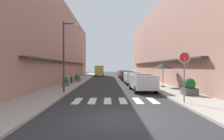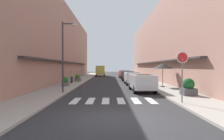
% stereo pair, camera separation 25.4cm
% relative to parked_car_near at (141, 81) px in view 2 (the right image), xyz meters
% --- Properties ---
extents(ground_plane, '(107.92, 107.92, 0.00)m').
position_rel_parked_car_near_xyz_m(ground_plane, '(-2.52, 11.21, -0.92)').
color(ground_plane, '#2B2B2D').
extents(sidewalk_left, '(2.86, 68.68, 0.12)m').
position_rel_parked_car_near_xyz_m(sidewalk_left, '(-7.53, 11.21, -0.86)').
color(sidewalk_left, '#9E998E').
rests_on(sidewalk_left, ground_plane).
extents(sidewalk_right, '(2.86, 68.68, 0.12)m').
position_rel_parked_car_near_xyz_m(sidewalk_right, '(2.48, 11.21, -0.86)').
color(sidewalk_right, '#9E998E').
rests_on(sidewalk_right, ground_plane).
extents(building_row_left, '(5.50, 46.15, 11.23)m').
position_rel_parked_car_near_xyz_m(building_row_left, '(-11.46, 12.67, 4.69)').
color(building_row_left, '#A87A6B').
rests_on(building_row_left, ground_plane).
extents(building_row_right, '(5.50, 46.15, 10.88)m').
position_rel_parked_car_near_xyz_m(building_row_right, '(6.41, 12.67, 4.51)').
color(building_row_right, '#A87A6B').
rests_on(building_row_right, ground_plane).
extents(crosswalk, '(5.20, 2.20, 0.01)m').
position_rel_parked_car_near_xyz_m(crosswalk, '(-2.52, -4.43, -0.92)').
color(crosswalk, silver).
rests_on(crosswalk, ground_plane).
extents(parked_car_near, '(1.89, 4.40, 1.47)m').
position_rel_parked_car_near_xyz_m(parked_car_near, '(0.00, 0.00, 0.00)').
color(parked_car_near, silver).
rests_on(parked_car_near, ground_plane).
extents(parked_car_mid, '(1.86, 4.07, 1.47)m').
position_rel_parked_car_near_xyz_m(parked_car_mid, '(-0.00, 6.47, -0.00)').
color(parked_car_mid, silver).
rests_on(parked_car_mid, ground_plane).
extents(parked_car_far, '(1.86, 4.04, 1.47)m').
position_rel_parked_car_near_xyz_m(parked_car_far, '(-0.00, 12.71, -0.00)').
color(parked_car_far, black).
rests_on(parked_car_far, ground_plane).
extents(parked_car_distant, '(1.96, 4.34, 1.47)m').
position_rel_parked_car_near_xyz_m(parked_car_distant, '(-0.00, 18.86, -0.00)').
color(parked_car_distant, maroon).
rests_on(parked_car_distant, ground_plane).
extents(delivery_van, '(2.07, 5.43, 2.37)m').
position_rel_parked_car_near_xyz_m(delivery_van, '(-4.90, 27.65, 0.48)').
color(delivery_van, '#D8CC4C').
rests_on(delivery_van, ground_plane).
extents(round_street_sign, '(0.65, 0.07, 2.86)m').
position_rel_parked_car_near_xyz_m(round_street_sign, '(1.30, -5.79, 1.39)').
color(round_street_sign, slate).
rests_on(round_street_sign, sidewalk_right).
extents(street_lamp, '(1.19, 0.28, 5.57)m').
position_rel_parked_car_near_xyz_m(street_lamp, '(-6.28, -1.30, 2.58)').
color(street_lamp, '#38383D').
rests_on(street_lamp, sidewalk_left).
extents(cafe_umbrella, '(2.06, 2.06, 2.38)m').
position_rel_parked_car_near_xyz_m(cafe_umbrella, '(2.61, 2.70, 1.29)').
color(cafe_umbrella, '#262626').
rests_on(cafe_umbrella, sidewalk_right).
extents(planter_corner, '(0.94, 0.94, 1.20)m').
position_rel_parked_car_near_xyz_m(planter_corner, '(2.86, -2.93, -0.25)').
color(planter_corner, '#4C4C4C').
rests_on(planter_corner, sidewalk_right).
extents(planter_midblock, '(0.71, 0.71, 0.99)m').
position_rel_parked_car_near_xyz_m(planter_midblock, '(-7.39, 3.58, -0.33)').
color(planter_midblock, slate).
rests_on(planter_midblock, sidewalk_left).
extents(planter_far, '(0.87, 0.87, 1.01)m').
position_rel_parked_car_near_xyz_m(planter_far, '(-7.16, 9.77, -0.36)').
color(planter_far, slate).
rests_on(planter_far, sidewalk_left).
extents(pedestrian_walking_near, '(0.34, 0.34, 1.66)m').
position_rel_parked_car_near_xyz_m(pedestrian_walking_near, '(-7.43, 6.88, 0.07)').
color(pedestrian_walking_near, '#282B33').
rests_on(pedestrian_walking_near, sidewalk_left).
extents(pedestrian_walking_far, '(0.34, 0.34, 1.66)m').
position_rel_parked_car_near_xyz_m(pedestrian_walking_far, '(-7.83, 9.21, 0.07)').
color(pedestrian_walking_far, '#282B33').
rests_on(pedestrian_walking_far, sidewalk_left).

